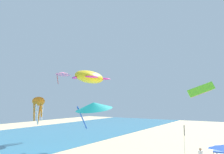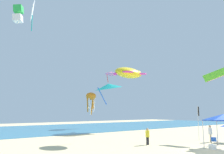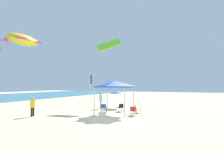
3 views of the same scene
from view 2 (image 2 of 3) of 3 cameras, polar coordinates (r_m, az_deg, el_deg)
ground at (r=21.85m, az=24.09°, el=-16.78°), size 120.00×120.00×0.10m
ocean_strip at (r=47.86m, az=-15.31°, el=-12.34°), size 120.00×26.90×0.02m
canopy_tent at (r=23.92m, az=26.18°, el=-9.05°), size 3.08×2.98×3.11m
folding_chair_right_of_tent at (r=25.72m, az=24.09°, el=-14.27°), size 0.77×0.71×0.82m
cooler_box at (r=23.09m, az=23.79°, el=-15.69°), size 0.67×0.74×0.40m
banner_flag at (r=29.52m, az=20.73°, el=-9.87°), size 0.36×0.06×4.02m
person_near_umbrella at (r=28.27m, az=23.32°, el=-12.50°), size 0.44×0.44×1.85m
person_by_tent at (r=24.22m, az=8.85°, el=-14.09°), size 0.44×0.40×1.68m
kite_delta_teal at (r=25.52m, az=-0.85°, el=-2.31°), size 3.23×3.18×2.59m
kite_box_green at (r=36.59m, az=-22.38°, el=14.36°), size 1.64×1.62×2.49m
kite_octopus_orange at (r=47.53m, az=-5.27°, el=-5.07°), size 2.09×2.09×4.64m
kite_parafoil_lime at (r=30.76m, az=24.56°, el=0.56°), size 1.72×2.85×1.89m
kite_diamond_white at (r=41.02m, az=-19.22°, el=15.16°), size 1.24×3.61×5.39m
kite_turtle_yellow at (r=41.53m, az=4.13°, el=1.00°), size 6.53×5.75×2.69m
kite_delta_pink at (r=50.07m, az=-0.12°, el=1.01°), size 3.53×3.50×2.40m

